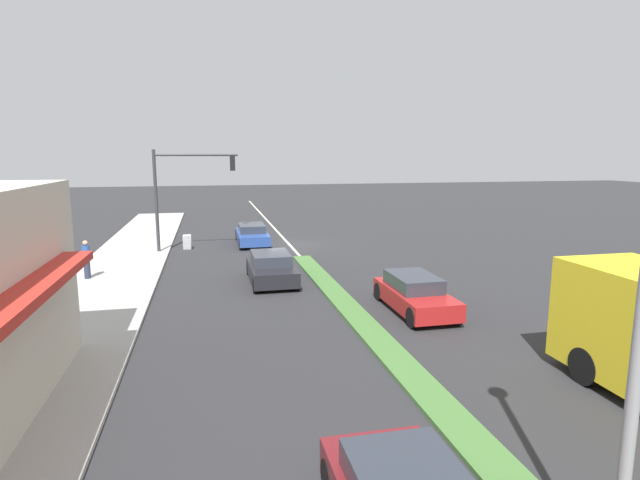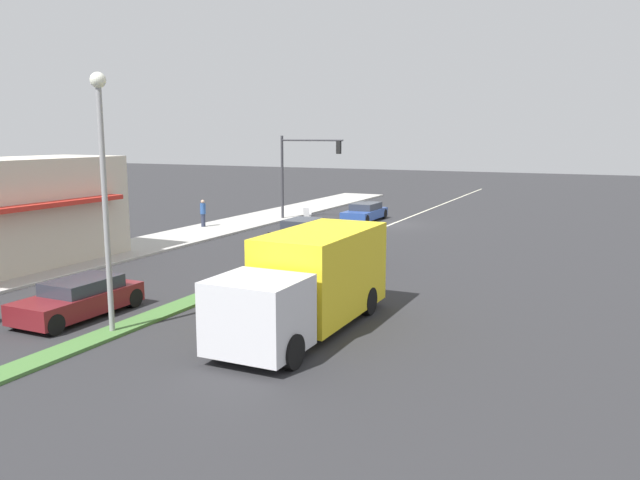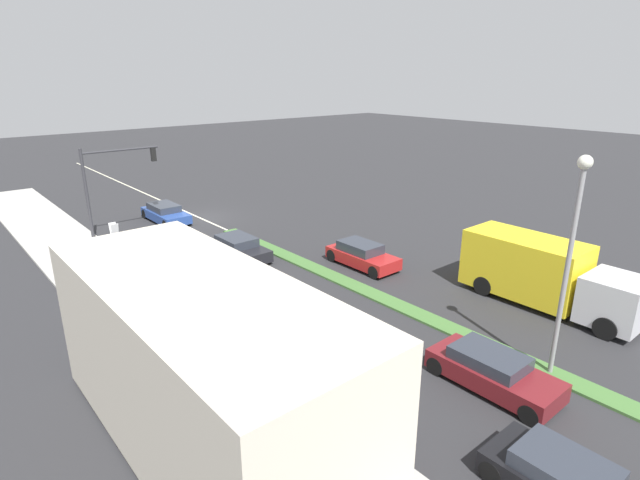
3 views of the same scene
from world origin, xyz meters
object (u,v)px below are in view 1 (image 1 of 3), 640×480
traffic_signal_main (182,183)px  sedan_dark (271,268)px  pedestrian (86,259)px  hatchback_red (415,294)px  warning_aframe_sign (187,242)px  coupe_blue (252,234)px

traffic_signal_main → sedan_dark: size_ratio=1.42×
pedestrian → hatchback_red: bearing=149.9°
pedestrian → warning_aframe_sign: (-3.95, -6.65, -0.58)m
sedan_dark → coupe_blue: bearing=-90.0°
warning_aframe_sign → hatchback_red: size_ratio=0.21×
traffic_signal_main → sedan_dark: 9.25m
traffic_signal_main → coupe_blue: bearing=-154.8°
traffic_signal_main → pedestrian: (3.88, 5.82, -2.90)m
traffic_signal_main → warning_aframe_sign: 3.57m
sedan_dark → hatchback_red: (-4.40, 5.19, 0.02)m
traffic_signal_main → warning_aframe_sign: (-0.08, -0.83, -3.47)m
hatchback_red → coupe_blue: bearing=-73.4°
coupe_blue → hatchback_red: hatchback_red is taller
pedestrian → coupe_blue: size_ratio=0.38×
pedestrian → coupe_blue: bearing=-135.5°
traffic_signal_main → coupe_blue: size_ratio=1.28×
traffic_signal_main → hatchback_red: bearing=122.9°
pedestrian → traffic_signal_main: bearing=-123.7°
traffic_signal_main → warning_aframe_sign: size_ratio=6.69×
pedestrian → sedan_dark: bearing=166.5°
pedestrian → hatchback_red: (-12.20, 7.07, -0.38)m
pedestrian → sedan_dark: size_ratio=0.43×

